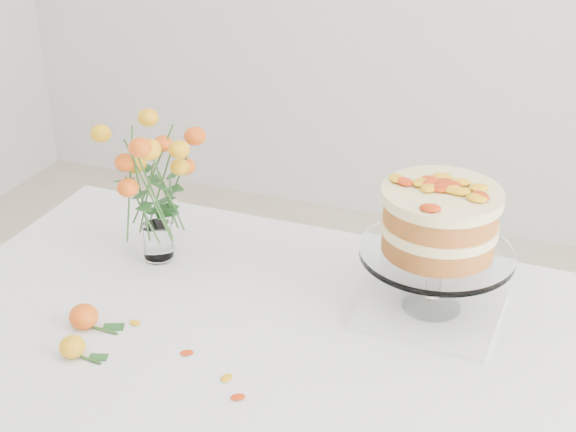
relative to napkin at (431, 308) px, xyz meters
The scene contains 10 objects.
table 0.35m from the napkin, 143.12° to the right, with size 1.43×0.93×0.76m.
napkin is the anchor object (origin of this frame).
cake_stand 0.19m from the napkin, 26.57° to the left, with size 0.30×0.30×0.27m.
rose_vase 0.64m from the napkin, behind, with size 0.28×0.28×0.34m.
loose_rose_near 0.71m from the napkin, 146.78° to the right, with size 0.09×0.05×0.04m.
loose_rose_far 0.69m from the napkin, 154.24° to the right, with size 0.10×0.06×0.05m.
stray_petal_a 0.50m from the napkin, 142.21° to the right, with size 0.03×0.02×0.00m, color #E7A10E.
stray_petal_b 0.46m from the napkin, 130.44° to the right, with size 0.03×0.02×0.00m, color #E7A10E.
stray_petal_c 0.46m from the napkin, 123.45° to the right, with size 0.03×0.02×0.00m, color #E7A10E.
stray_petal_d 0.59m from the napkin, 154.39° to the right, with size 0.03×0.02×0.00m, color #E7A10E.
Camera 1 is at (0.48, -1.16, 1.68)m, focal length 50.00 mm.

